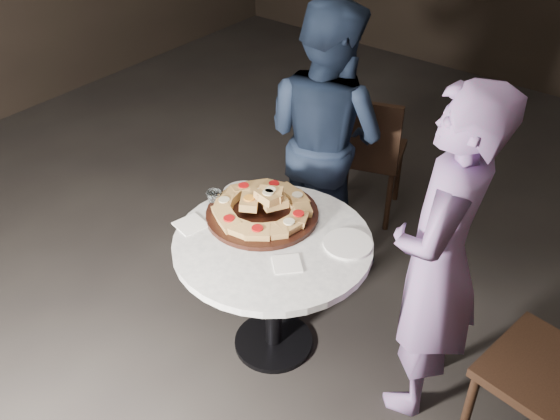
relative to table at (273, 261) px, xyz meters
name	(u,v)px	position (x,y,z in m)	size (l,w,h in m)	color
floor	(265,316)	(-0.15, 0.12, -0.52)	(7.00, 7.00, 0.00)	black
table	(273,261)	(0.00, 0.00, 0.00)	(0.86, 0.86, 0.64)	black
serving_board	(262,214)	(-0.15, 0.11, 0.13)	(0.50, 0.50, 0.02)	black
focaccia_pile	(263,206)	(-0.14, 0.11, 0.17)	(0.45, 0.45, 0.12)	#B68546
plate_left	(243,193)	(-0.33, 0.19, 0.13)	(0.19, 0.19, 0.01)	white
plate_right	(348,244)	(0.27, 0.17, 0.13)	(0.21, 0.21, 0.01)	white
water_glass	(214,198)	(-0.38, 0.04, 0.15)	(0.07, 0.07, 0.07)	silver
napkin_near	(191,224)	(-0.35, -0.14, 0.12)	(0.12, 0.12, 0.01)	white
napkin_far	(287,264)	(0.14, -0.09, 0.12)	(0.11, 0.11, 0.01)	white
chair_far	(367,150)	(-0.22, 1.15, -0.05)	(0.50, 0.51, 0.83)	black
diner_navy	(325,137)	(-0.25, 0.75, 0.20)	(0.71, 0.55, 1.46)	#141E32
diner_teal	(438,261)	(0.66, 0.19, 0.22)	(0.54, 0.36, 1.49)	#7E649D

